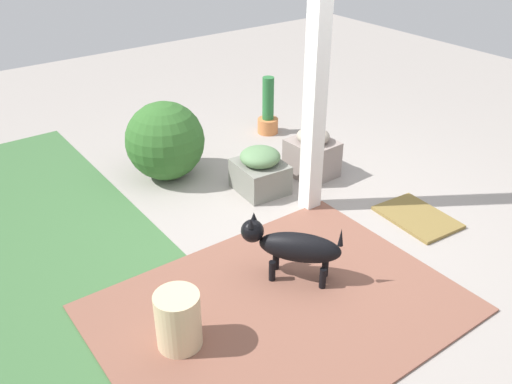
{
  "coord_description": "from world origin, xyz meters",
  "views": [
    {
      "loc": [
        -2.99,
        2.63,
        2.58
      ],
      "look_at": [
        0.21,
        0.29,
        0.31
      ],
      "focal_mm": 38.68,
      "sensor_mm": 36.0,
      "label": 1
    }
  ],
  "objects_px": {
    "porch_pillar": "(317,72)",
    "terracotta_pot_tall": "(268,113)",
    "round_shrub": "(165,141)",
    "stone_planter_nearest": "(312,154)",
    "stone_planter_near": "(260,171)",
    "doormat": "(417,217)",
    "ceramic_urn": "(178,321)",
    "dog": "(293,246)"
  },
  "relations": [
    {
      "from": "porch_pillar",
      "to": "terracotta_pot_tall",
      "type": "relative_size",
      "value": 3.76
    },
    {
      "from": "porch_pillar",
      "to": "round_shrub",
      "type": "relative_size",
      "value": 3.26
    },
    {
      "from": "porch_pillar",
      "to": "round_shrub",
      "type": "height_order",
      "value": "porch_pillar"
    },
    {
      "from": "stone_planter_nearest",
      "to": "terracotta_pot_tall",
      "type": "relative_size",
      "value": 0.74
    },
    {
      "from": "stone_planter_near",
      "to": "doormat",
      "type": "xyz_separation_m",
      "value": [
        -1.22,
        -0.8,
        -0.19
      ]
    },
    {
      "from": "round_shrub",
      "to": "doormat",
      "type": "relative_size",
      "value": 1.16
    },
    {
      "from": "stone_planter_nearest",
      "to": "ceramic_urn",
      "type": "bearing_deg",
      "value": 119.85
    },
    {
      "from": "porch_pillar",
      "to": "terracotta_pot_tall",
      "type": "xyz_separation_m",
      "value": [
        1.54,
        -0.7,
        -1.0
      ]
    },
    {
      "from": "stone_planter_near",
      "to": "ceramic_urn",
      "type": "xyz_separation_m",
      "value": [
        -1.31,
        1.6,
        -0.0
      ]
    },
    {
      "from": "stone_planter_nearest",
      "to": "terracotta_pot_tall",
      "type": "distance_m",
      "value": 1.12
    },
    {
      "from": "round_shrub",
      "to": "dog",
      "type": "relative_size",
      "value": 1.19
    },
    {
      "from": "porch_pillar",
      "to": "ceramic_urn",
      "type": "distance_m",
      "value": 2.22
    },
    {
      "from": "porch_pillar",
      "to": "round_shrub",
      "type": "distance_m",
      "value": 1.71
    },
    {
      "from": "round_shrub",
      "to": "porch_pillar",
      "type": "bearing_deg",
      "value": -149.39
    },
    {
      "from": "terracotta_pot_tall",
      "to": "dog",
      "type": "xyz_separation_m",
      "value": [
        -2.25,
        1.49,
        0.05
      ]
    },
    {
      "from": "porch_pillar",
      "to": "doormat",
      "type": "bearing_deg",
      "value": -139.17
    },
    {
      "from": "porch_pillar",
      "to": "doormat",
      "type": "distance_m",
      "value": 1.55
    },
    {
      "from": "stone_planter_near",
      "to": "dog",
      "type": "bearing_deg",
      "value": 153.36
    },
    {
      "from": "stone_planter_near",
      "to": "round_shrub",
      "type": "bearing_deg",
      "value": 36.55
    },
    {
      "from": "stone_planter_nearest",
      "to": "terracotta_pot_tall",
      "type": "xyz_separation_m",
      "value": [
        1.09,
        -0.28,
        0.01
      ]
    },
    {
      "from": "stone_planter_nearest",
      "to": "dog",
      "type": "xyz_separation_m",
      "value": [
        -1.16,
        1.21,
        0.07
      ]
    },
    {
      "from": "porch_pillar",
      "to": "stone_planter_near",
      "type": "xyz_separation_m",
      "value": [
        0.5,
        0.18,
        -1.04
      ]
    },
    {
      "from": "porch_pillar",
      "to": "ceramic_urn",
      "type": "bearing_deg",
      "value": 114.41
    },
    {
      "from": "round_shrub",
      "to": "dog",
      "type": "distance_m",
      "value": 1.98
    },
    {
      "from": "porch_pillar",
      "to": "stone_planter_near",
      "type": "relative_size",
      "value": 4.97
    },
    {
      "from": "stone_planter_nearest",
      "to": "dog",
      "type": "distance_m",
      "value": 1.68
    },
    {
      "from": "porch_pillar",
      "to": "stone_planter_nearest",
      "type": "height_order",
      "value": "porch_pillar"
    },
    {
      "from": "stone_planter_near",
      "to": "round_shrub",
      "type": "xyz_separation_m",
      "value": [
        0.77,
        0.57,
        0.18
      ]
    },
    {
      "from": "porch_pillar",
      "to": "doormat",
      "type": "relative_size",
      "value": 3.76
    },
    {
      "from": "stone_planter_nearest",
      "to": "round_shrub",
      "type": "relative_size",
      "value": 0.64
    },
    {
      "from": "stone_planter_near",
      "to": "dog",
      "type": "height_order",
      "value": "dog"
    },
    {
      "from": "dog",
      "to": "terracotta_pot_tall",
      "type": "bearing_deg",
      "value": -33.53
    },
    {
      "from": "dog",
      "to": "doormat",
      "type": "xyz_separation_m",
      "value": [
        -0.01,
        -1.41,
        -0.28
      ]
    },
    {
      "from": "terracotta_pot_tall",
      "to": "dog",
      "type": "relative_size",
      "value": 1.03
    },
    {
      "from": "stone_planter_nearest",
      "to": "round_shrub",
      "type": "xyz_separation_m",
      "value": [
        0.82,
        1.17,
        0.16
      ]
    },
    {
      "from": "stone_planter_near",
      "to": "terracotta_pot_tall",
      "type": "xyz_separation_m",
      "value": [
        1.04,
        -0.88,
        0.03
      ]
    },
    {
      "from": "porch_pillar",
      "to": "terracotta_pot_tall",
      "type": "height_order",
      "value": "porch_pillar"
    },
    {
      "from": "doormat",
      "to": "dog",
      "type": "bearing_deg",
      "value": 89.56
    },
    {
      "from": "stone_planter_nearest",
      "to": "dog",
      "type": "bearing_deg",
      "value": 133.87
    },
    {
      "from": "ceramic_urn",
      "to": "terracotta_pot_tall",
      "type": "bearing_deg",
      "value": -46.59
    },
    {
      "from": "porch_pillar",
      "to": "stone_planter_nearest",
      "type": "bearing_deg",
      "value": -42.71
    },
    {
      "from": "terracotta_pot_tall",
      "to": "round_shrub",
      "type": "bearing_deg",
      "value": 100.52
    }
  ]
}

